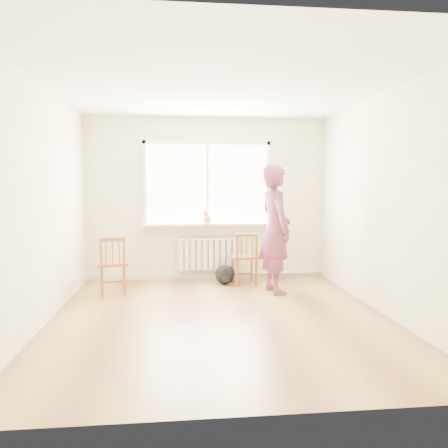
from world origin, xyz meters
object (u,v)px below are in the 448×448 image
object	(u,v)px
chair_left	(113,265)
chair_right	(245,258)
person	(275,229)
backpack	(225,274)
cat	(207,217)

from	to	relation	value
chair_left	chair_right	world-z (taller)	chair_left
person	backpack	bearing A→B (deg)	37.73
chair_right	cat	distance (m)	0.92
cat	chair_left	bearing A→B (deg)	-133.33
chair_left	backpack	world-z (taller)	chair_left
chair_left	chair_right	xyz separation A→B (m)	(2.00, 0.43, -0.00)
chair_left	person	bearing A→B (deg)	168.56
chair_right	person	xyz separation A→B (m)	(0.36, -0.55, 0.52)
backpack	cat	bearing A→B (deg)	131.62
person	backpack	xyz separation A→B (m)	(-0.67, 0.60, -0.78)
cat	backpack	world-z (taller)	cat
cat	backpack	xyz separation A→B (m)	(0.26, -0.29, -0.89)
chair_right	backpack	xyz separation A→B (m)	(-0.32, 0.05, -0.26)
chair_left	person	world-z (taller)	person
person	chair_left	bearing A→B (deg)	76.52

